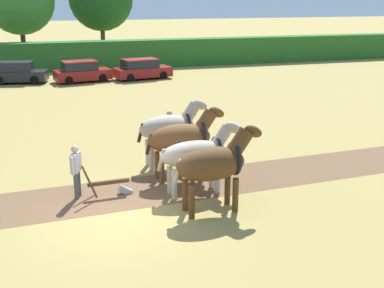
{
  "coord_description": "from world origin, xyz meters",
  "views": [
    {
      "loc": [
        -1.75,
        -12.67,
        6.04
      ],
      "look_at": [
        2.9,
        2.68,
        1.1
      ],
      "focal_mm": 45.0,
      "sensor_mm": 36.0,
      "label": 1
    }
  ],
  "objects_px": {
    "draft_horse_trail_left": "(182,138)",
    "farmer_beside_team": "(170,128)",
    "tree_center_left": "(19,0)",
    "plow": "(113,186)",
    "farmer_at_plow": "(76,167)",
    "parked_car_center_left": "(82,72)",
    "parked_car_left": "(19,73)",
    "draft_horse_lead_right": "(197,154)",
    "draft_horse_trail_right": "(170,128)",
    "parked_car_center": "(142,69)",
    "draft_horse_lead_left": "(214,163)"
  },
  "relations": [
    {
      "from": "draft_horse_trail_left",
      "to": "farmer_beside_team",
      "type": "xyz_separation_m",
      "value": [
        0.3,
        2.98,
        -0.44
      ]
    },
    {
      "from": "farmer_beside_team",
      "to": "parked_car_left",
      "type": "xyz_separation_m",
      "value": [
        -6.47,
        18.81,
        -0.25
      ]
    },
    {
      "from": "draft_horse_lead_left",
      "to": "farmer_beside_team",
      "type": "distance_m",
      "value": 5.83
    },
    {
      "from": "plow",
      "to": "farmer_at_plow",
      "type": "bearing_deg",
      "value": 168.98
    },
    {
      "from": "draft_horse_lead_left",
      "to": "plow",
      "type": "bearing_deg",
      "value": 140.58
    },
    {
      "from": "draft_horse_trail_left",
      "to": "draft_horse_lead_left",
      "type": "bearing_deg",
      "value": -89.93
    },
    {
      "from": "draft_horse_lead_right",
      "to": "plow",
      "type": "xyz_separation_m",
      "value": [
        -2.62,
        0.57,
        -1.0
      ]
    },
    {
      "from": "farmer_at_plow",
      "to": "farmer_beside_team",
      "type": "distance_m",
      "value": 5.36
    },
    {
      "from": "plow",
      "to": "farmer_at_plow",
      "type": "xyz_separation_m",
      "value": [
        -1.07,
        0.15,
        0.68
      ]
    },
    {
      "from": "draft_horse_lead_right",
      "to": "plow",
      "type": "height_order",
      "value": "draft_horse_lead_right"
    },
    {
      "from": "tree_center_left",
      "to": "parked_car_center_left",
      "type": "height_order",
      "value": "tree_center_left"
    },
    {
      "from": "farmer_beside_team",
      "to": "draft_horse_lead_right",
      "type": "bearing_deg",
      "value": -76.23
    },
    {
      "from": "draft_horse_lead_left",
      "to": "parked_car_left",
      "type": "bearing_deg",
      "value": 101.43
    },
    {
      "from": "farmer_beside_team",
      "to": "parked_car_center_left",
      "type": "xyz_separation_m",
      "value": [
        -2.05,
        18.03,
        -0.26
      ]
    },
    {
      "from": "draft_horse_trail_left",
      "to": "parked_car_center_left",
      "type": "height_order",
      "value": "draft_horse_trail_left"
    },
    {
      "from": "draft_horse_lead_left",
      "to": "parked_car_left",
      "type": "height_order",
      "value": "draft_horse_lead_left"
    },
    {
      "from": "draft_horse_trail_left",
      "to": "farmer_at_plow",
      "type": "relative_size",
      "value": 1.7
    },
    {
      "from": "plow",
      "to": "farmer_beside_team",
      "type": "bearing_deg",
      "value": 50.38
    },
    {
      "from": "farmer_beside_team",
      "to": "plow",
      "type": "bearing_deg",
      "value": -109.94
    },
    {
      "from": "draft_horse_lead_left",
      "to": "draft_horse_trail_left",
      "type": "relative_size",
      "value": 0.97
    },
    {
      "from": "farmer_at_plow",
      "to": "farmer_beside_team",
      "type": "xyz_separation_m",
      "value": [
        3.91,
        3.67,
        0.0
      ]
    },
    {
      "from": "draft_horse_lead_right",
      "to": "farmer_at_plow",
      "type": "relative_size",
      "value": 1.69
    },
    {
      "from": "parked_car_center_left",
      "to": "parked_car_center",
      "type": "height_order",
      "value": "parked_car_center_left"
    },
    {
      "from": "tree_center_left",
      "to": "parked_car_center",
      "type": "height_order",
      "value": "tree_center_left"
    },
    {
      "from": "draft_horse_trail_left",
      "to": "parked_car_center",
      "type": "xyz_separation_m",
      "value": [
        2.72,
        21.01,
        -0.71
      ]
    },
    {
      "from": "draft_horse_trail_right",
      "to": "parked_car_left",
      "type": "xyz_separation_m",
      "value": [
        -6.1,
        20.38,
        -0.7
      ]
    },
    {
      "from": "draft_horse_trail_right",
      "to": "draft_horse_lead_right",
      "type": "bearing_deg",
      "value": -89.9
    },
    {
      "from": "draft_horse_trail_left",
      "to": "farmer_at_plow",
      "type": "distance_m",
      "value": 3.7
    },
    {
      "from": "draft_horse_trail_right",
      "to": "parked_car_left",
      "type": "height_order",
      "value": "draft_horse_trail_right"
    },
    {
      "from": "draft_horse_lead_right",
      "to": "parked_car_left",
      "type": "bearing_deg",
      "value": 102.1
    },
    {
      "from": "tree_center_left",
      "to": "draft_horse_trail_left",
      "type": "xyz_separation_m",
      "value": [
        6.04,
        -32.82,
        -4.31
      ]
    },
    {
      "from": "draft_horse_lead_right",
      "to": "plow",
      "type": "distance_m",
      "value": 2.86
    },
    {
      "from": "plow",
      "to": "parked_car_center_left",
      "type": "bearing_deg",
      "value": 84.96
    },
    {
      "from": "draft_horse_lead_right",
      "to": "parked_car_center_left",
      "type": "bearing_deg",
      "value": 91.69
    },
    {
      "from": "draft_horse_lead_left",
      "to": "draft_horse_trail_left",
      "type": "height_order",
      "value": "draft_horse_lead_left"
    },
    {
      "from": "farmer_at_plow",
      "to": "parked_car_left",
      "type": "bearing_deg",
      "value": 118.26
    },
    {
      "from": "draft_horse_lead_left",
      "to": "farmer_beside_team",
      "type": "relative_size",
      "value": 1.64
    },
    {
      "from": "farmer_at_plow",
      "to": "parked_car_center",
      "type": "bearing_deg",
      "value": 95.49
    },
    {
      "from": "tree_center_left",
      "to": "farmer_at_plow",
      "type": "distance_m",
      "value": 33.93
    },
    {
      "from": "draft_horse_lead_left",
      "to": "parked_car_center",
      "type": "xyz_separation_m",
      "value": [
        2.57,
        23.84,
        -0.74
      ]
    },
    {
      "from": "farmer_at_plow",
      "to": "parked_car_center_left",
      "type": "distance_m",
      "value": 21.77
    },
    {
      "from": "farmer_at_plow",
      "to": "parked_car_center_left",
      "type": "relative_size",
      "value": 0.4
    },
    {
      "from": "draft_horse_lead_right",
      "to": "draft_horse_trail_left",
      "type": "height_order",
      "value": "draft_horse_trail_left"
    },
    {
      "from": "parked_car_left",
      "to": "parked_car_center",
      "type": "bearing_deg",
      "value": 6.49
    },
    {
      "from": "farmer_at_plow",
      "to": "draft_horse_lead_right",
      "type": "bearing_deg",
      "value": 10.63
    },
    {
      "from": "plow",
      "to": "farmer_beside_team",
      "type": "relative_size",
      "value": 0.92
    },
    {
      "from": "draft_horse_lead_left",
      "to": "parked_car_center_left",
      "type": "bearing_deg",
      "value": 91.59
    },
    {
      "from": "draft_horse_trail_left",
      "to": "farmer_beside_team",
      "type": "height_order",
      "value": "draft_horse_trail_left"
    },
    {
      "from": "draft_horse_trail_left",
      "to": "parked_car_center_left",
      "type": "distance_m",
      "value": 21.09
    },
    {
      "from": "tree_center_left",
      "to": "draft_horse_lead_left",
      "type": "xyz_separation_m",
      "value": [
        6.19,
        -35.64,
        -4.28
      ]
    }
  ]
}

